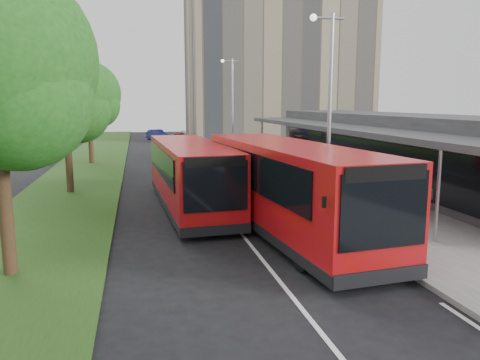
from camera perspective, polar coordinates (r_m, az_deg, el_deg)
The scene contains 17 objects.
ground at distance 17.12m, azimuth -0.01°, elevation -6.34°, with size 120.00×120.00×0.00m, color black.
pavement at distance 37.61m, azimuth 2.38°, elevation 2.44°, with size 5.00×80.00×0.15m, color slate.
grass_verge at distance 36.55m, azimuth -17.75°, elevation 1.75°, with size 5.00×80.00×0.10m, color #224716.
lane_centre_line at distance 31.63m, azimuth -5.85°, elevation 0.94°, with size 0.12×70.00×0.01m, color silver.
kerb_dashes at distance 36.05m, azimuth -1.37°, elevation 2.03°, with size 0.12×56.00×0.01m.
office_block at distance 60.83m, azimuth 4.51°, elevation 13.51°, with size 22.00×12.00×18.00m, color tan.
station_building at distance 28.18m, azimuth 18.41°, elevation 3.64°, with size 7.70×26.00×4.00m.
tree_mid at distance 25.38m, azimuth -20.55°, elevation 9.08°, with size 4.59×4.59×7.37m.
tree_far at distance 37.31m, azimuth -18.01°, elevation 9.47°, with size 4.79×4.79×7.70m.
lamp_post_near at distance 19.64m, azimuth 10.67°, elevation 9.46°, with size 1.44×0.28×8.00m.
lamp_post_far at distance 38.85m, azimuth -1.06°, elevation 9.54°, with size 1.44×0.28×8.00m.
bus_main at distance 16.66m, azimuth 5.94°, elevation -1.01°, with size 3.97×11.58×3.22m.
bus_second at distance 20.58m, azimuth -6.08°, elevation 0.56°, with size 3.19×10.46×2.92m.
litter_bin at distance 27.45m, azimuth 7.22°, elevation 0.87°, with size 0.50×0.50×0.90m, color #321F14.
bollard at distance 34.20m, azimuth 1.99°, elevation 2.77°, with size 0.17×0.17×1.06m, color yellow.
car_near at distance 54.83m, azimuth -7.44°, elevation 5.16°, with size 1.50×3.72×1.27m, color #5D0D13.
car_far at distance 59.24m, azimuth -10.10°, elevation 5.44°, with size 1.40×4.02×1.32m, color navy.
Camera 1 is at (-3.53, -16.09, 4.66)m, focal length 35.00 mm.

